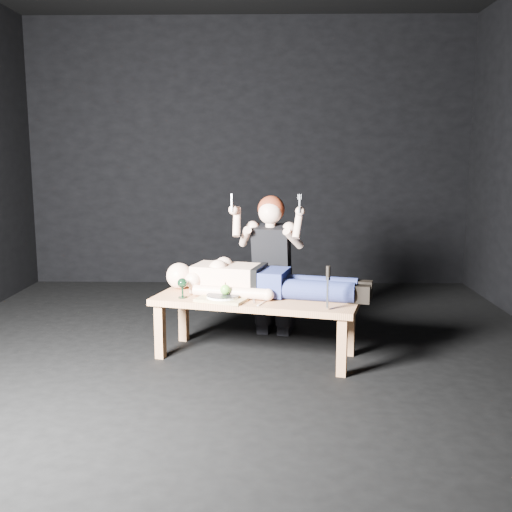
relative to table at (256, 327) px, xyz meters
name	(u,v)px	position (x,y,z in m)	size (l,w,h in m)	color
ground	(238,351)	(-0.14, 0.13, -0.23)	(5.00, 5.00, 0.00)	black
back_wall	(249,153)	(-0.14, 2.63, 1.27)	(5.00, 5.00, 0.00)	black
table	(256,327)	(0.00, 0.00, 0.00)	(1.48, 0.56, 0.45)	tan
lying_man	(266,278)	(0.07, 0.10, 0.35)	(1.45, 0.44, 0.26)	beige
kneeling_woman	(273,264)	(0.13, 0.55, 0.37)	(0.64, 0.71, 1.20)	black
serving_tray	(223,299)	(-0.24, -0.09, 0.24)	(0.35, 0.25, 0.02)	tan
plate	(223,296)	(-0.24, -0.09, 0.25)	(0.23, 0.23, 0.02)	white
apple	(225,290)	(-0.22, -0.08, 0.30)	(0.08, 0.08, 0.08)	#46982A
goblet	(182,288)	(-0.53, -0.02, 0.30)	(0.07, 0.07, 0.15)	black
fork_flat	(199,298)	(-0.41, -0.04, 0.23)	(0.01, 0.16, 0.01)	#B2B2B7
knife_flat	(262,303)	(0.05, -0.18, 0.23)	(0.01, 0.16, 0.01)	#B2B2B7
spoon_flat	(253,300)	(-0.02, -0.09, 0.23)	(0.01, 0.16, 0.01)	#B2B2B7
carving_knife	(328,288)	(0.49, -0.33, 0.37)	(0.04, 0.04, 0.30)	#B2B2B7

